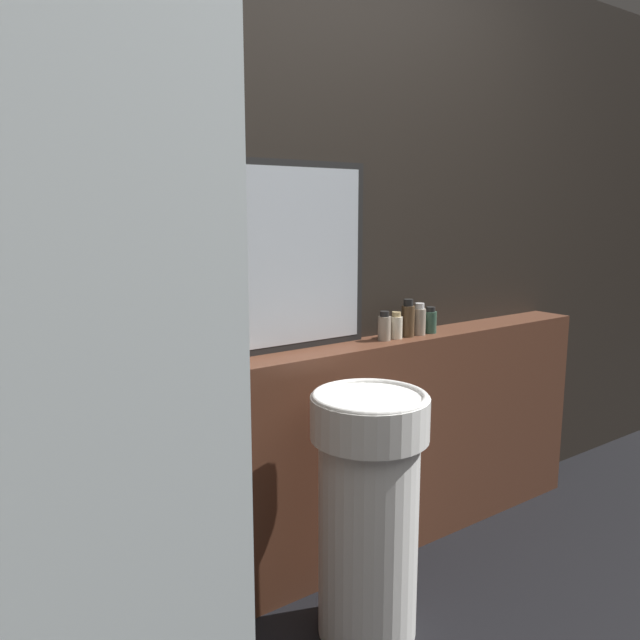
{
  "coord_description": "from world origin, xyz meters",
  "views": [
    {
      "loc": [
        -1.33,
        -0.43,
        1.44
      ],
      "look_at": [
        -0.06,
        1.33,
        1.06
      ],
      "focal_mm": 35.0,
      "sensor_mm": 36.0,
      "label": 1
    }
  ],
  "objects": [
    {
      "name": "conditioner_bottle",
      "position": [
        0.39,
        1.43,
        0.97
      ],
      "size": [
        0.05,
        0.05,
        0.11
      ],
      "color": "beige",
      "rests_on": "vanity_counter"
    },
    {
      "name": "hand_soap_bottle",
      "position": [
        0.59,
        1.43,
        0.97
      ],
      "size": [
        0.05,
        0.05,
        0.11
      ],
      "color": "#2D4C3D",
      "rests_on": "vanity_counter"
    },
    {
      "name": "body_wash_bottle",
      "position": [
        0.52,
        1.43,
        0.98
      ],
      "size": [
        0.05,
        0.05,
        0.14
      ],
      "color": "gray",
      "rests_on": "vanity_counter"
    },
    {
      "name": "towel_stack",
      "position": [
        -0.52,
        1.43,
        0.95
      ],
      "size": [
        0.19,
        0.16,
        0.07
      ],
      "color": "silver",
      "rests_on": "vanity_counter"
    },
    {
      "name": "wall_back",
      "position": [
        0.0,
        1.56,
        1.25
      ],
      "size": [
        8.0,
        0.06,
        2.5
      ],
      "color": "black",
      "rests_on": "ground_plane"
    },
    {
      "name": "mirror",
      "position": [
        -0.05,
        1.51,
        1.27
      ],
      "size": [
        0.61,
        0.03,
        0.7
      ],
      "color": "black",
      "rests_on": "vanity_counter"
    },
    {
      "name": "lotion_bottle",
      "position": [
        0.46,
        1.43,
        0.99
      ],
      "size": [
        0.05,
        0.05,
        0.16
      ],
      "color": "#4C3823",
      "rests_on": "vanity_counter"
    },
    {
      "name": "vanity_counter",
      "position": [
        0.0,
        1.43,
        0.46
      ],
      "size": [
        2.95,
        0.19,
        0.92
      ],
      "color": "#512D1E",
      "rests_on": "ground_plane"
    },
    {
      "name": "shampoo_bottle",
      "position": [
        0.33,
        1.43,
        0.97
      ],
      "size": [
        0.05,
        0.05,
        0.12
      ],
      "color": "gray",
      "rests_on": "vanity_counter"
    },
    {
      "name": "pedestal_sink",
      "position": [
        -0.06,
        1.05,
        0.45
      ],
      "size": [
        0.39,
        0.39,
        0.85
      ],
      "color": "white",
      "rests_on": "ground_plane"
    },
    {
      "name": "shower_panel",
      "position": [
        -1.2,
        0.3,
        1.03
      ],
      "size": [
        0.55,
        0.02,
        2.05
      ],
      "color": "silver",
      "rests_on": "ground_plane"
    }
  ]
}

